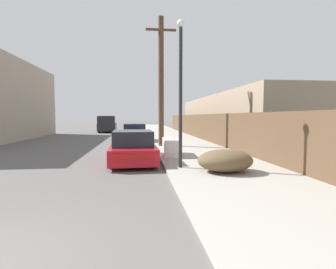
{
  "coord_description": "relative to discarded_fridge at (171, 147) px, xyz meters",
  "views": [
    {
      "loc": [
        2.27,
        -2.86,
        1.87
      ],
      "look_at": [
        3.81,
        10.45,
        0.96
      ],
      "focal_mm": 28.0,
      "sensor_mm": 36.0,
      "label": 1
    }
  ],
  "objects": [
    {
      "name": "sidewalk_curb",
      "position": [
        1.52,
        14.58,
        -0.44
      ],
      "size": [
        4.2,
        63.0,
        0.12
      ],
      "primitive_type": "cube",
      "color": "#9E998E",
      "rests_on": "ground"
    },
    {
      "name": "discarded_fridge",
      "position": [
        0.0,
        0.0,
        0.0
      ],
      "size": [
        0.81,
        1.87,
        0.78
      ],
      "rotation": [
        0.0,
        0.0,
        -0.05
      ],
      "color": "white",
      "rests_on": "sidewalk_curb"
    },
    {
      "name": "parked_sports_car_red",
      "position": [
        -1.72,
        -1.02,
        0.09
      ],
      "size": [
        1.92,
        4.25,
        1.31
      ],
      "rotation": [
        0.0,
        0.0,
        0.04
      ],
      "color": "red",
      "rests_on": "ground"
    },
    {
      "name": "car_parked_mid",
      "position": [
        -1.78,
        7.84,
        0.13
      ],
      "size": [
        1.93,
        4.21,
        1.35
      ],
      "rotation": [
        0.0,
        0.0,
        0.04
      ],
      "color": "#2D478C",
      "rests_on": "ground"
    },
    {
      "name": "pickup_truck",
      "position": [
        -5.17,
        20.36,
        0.47
      ],
      "size": [
        2.3,
        5.55,
        1.95
      ],
      "rotation": [
        0.0,
        0.0,
        3.19
      ],
      "color": "#232328",
      "rests_on": "ground"
    },
    {
      "name": "utility_pole",
      "position": [
        -0.1,
        3.96,
        3.53
      ],
      "size": [
        1.8,
        0.32,
        7.62
      ],
      "color": "#4C3826",
      "rests_on": "sidewalk_curb"
    },
    {
      "name": "street_lamp",
      "position": [
        -0.06,
        -2.94,
        2.49
      ],
      "size": [
        0.26,
        0.26,
        4.98
      ],
      "color": "#232326",
      "rests_on": "sidewalk_curb"
    },
    {
      "name": "brush_pile",
      "position": [
        1.25,
        -3.8,
        -0.02
      ],
      "size": [
        1.77,
        1.39,
        0.71
      ],
      "color": "brown",
      "rests_on": "sidewalk_curb"
    },
    {
      "name": "wooden_fence",
      "position": [
        3.47,
        7.41,
        0.59
      ],
      "size": [
        0.08,
        35.88,
        1.93
      ],
      "primitive_type": "cube",
      "color": "brown",
      "rests_on": "sidewalk_curb"
    },
    {
      "name": "building_right_house",
      "position": [
        7.56,
        10.95,
        1.33
      ],
      "size": [
        6.0,
        21.13,
        3.66
      ],
      "primitive_type": "cube",
      "color": "gray",
      "rests_on": "ground"
    }
  ]
}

